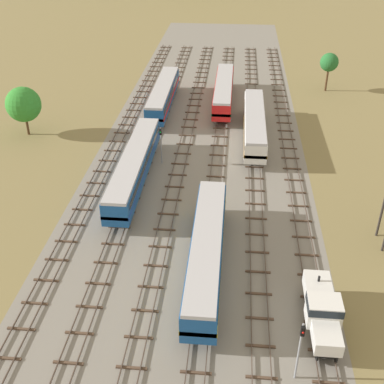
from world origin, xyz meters
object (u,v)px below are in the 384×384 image
(passenger_coach_left_mid, at_px, (135,165))
(shunter_loco_right_nearest, at_px, (322,309))
(diesel_railcar_left_far, at_px, (163,94))
(signal_post_near, at_px, (161,141))
(diesel_railcar_centre_farther, at_px, (224,90))
(diesel_railcar_centre_right_midfar, at_px, (254,123))
(diesel_railcar_centre_near, at_px, (207,249))
(signal_post_nearest, at_px, (300,345))

(passenger_coach_left_mid, bearing_deg, shunter_loco_right_nearest, -48.17)
(diesel_railcar_left_far, height_order, signal_post_near, signal_post_near)
(diesel_railcar_left_far, distance_m, diesel_railcar_centre_farther, 10.19)
(diesel_railcar_left_far, relative_size, signal_post_near, 3.98)
(diesel_railcar_left_far, bearing_deg, diesel_railcar_centre_right_midfar, -35.65)
(shunter_loco_right_nearest, distance_m, diesel_railcar_left_far, 50.67)
(diesel_railcar_centre_farther, bearing_deg, diesel_railcar_centre_right_midfar, -69.72)
(shunter_loco_right_nearest, distance_m, diesel_railcar_centre_near, 11.65)
(diesel_railcar_centre_right_midfar, bearing_deg, shunter_loco_right_nearest, -82.26)
(diesel_railcar_left_far, bearing_deg, shunter_loco_right_nearest, -67.19)
(shunter_loco_right_nearest, xyz_separation_m, diesel_railcar_centre_farther, (-9.82, 49.43, 0.59))
(diesel_railcar_left_far, bearing_deg, signal_post_near, -82.72)
(diesel_railcar_centre_near, relative_size, signal_post_nearest, 3.66)
(diesel_railcar_centre_near, height_order, diesel_railcar_left_far, same)
(passenger_coach_left_mid, relative_size, signal_post_nearest, 3.93)
(diesel_railcar_centre_farther, bearing_deg, passenger_coach_left_mid, -109.67)
(diesel_railcar_left_far, bearing_deg, diesel_railcar_centre_near, -76.36)
(diesel_railcar_centre_right_midfar, distance_m, diesel_railcar_left_far, 18.13)
(diesel_railcar_left_far, height_order, signal_post_nearest, signal_post_nearest)
(diesel_railcar_centre_near, xyz_separation_m, diesel_railcar_centre_farther, (0.00, 43.20, 0.00))
(diesel_railcar_centre_near, relative_size, passenger_coach_left_mid, 0.93)
(shunter_loco_right_nearest, relative_size, signal_post_nearest, 1.51)
(passenger_coach_left_mid, height_order, signal_post_near, signal_post_near)
(diesel_railcar_centre_near, bearing_deg, diesel_railcar_centre_right_midfar, 80.67)
(diesel_railcar_left_far, bearing_deg, passenger_coach_left_mid, -90.00)
(signal_post_nearest, relative_size, signal_post_near, 1.09)
(diesel_railcar_centre_farther, relative_size, signal_post_nearest, 3.66)
(signal_post_nearest, bearing_deg, passenger_coach_left_mid, 122.25)
(diesel_railcar_centre_farther, bearing_deg, signal_post_near, -108.55)
(diesel_railcar_centre_farther, height_order, signal_post_nearest, signal_post_nearest)
(signal_post_nearest, xyz_separation_m, signal_post_near, (-14.74, 32.76, -0.25))
(diesel_railcar_centre_near, bearing_deg, diesel_railcar_left_far, 103.64)
(passenger_coach_left_mid, xyz_separation_m, signal_post_nearest, (17.19, -27.24, 0.93))
(diesel_railcar_centre_near, xyz_separation_m, signal_post_nearest, (7.37, -11.53, 0.94))
(shunter_loco_right_nearest, distance_m, diesel_railcar_centre_right_midfar, 36.47)
(shunter_loco_right_nearest, xyz_separation_m, signal_post_nearest, (-2.46, -5.29, 1.53))
(diesel_railcar_centre_near, height_order, passenger_coach_left_mid, same)
(diesel_railcar_centre_right_midfar, distance_m, signal_post_near, 15.04)
(shunter_loco_right_nearest, height_order, diesel_railcar_centre_right_midfar, diesel_railcar_centre_right_midfar)
(passenger_coach_left_mid, height_order, diesel_railcar_centre_farther, same)
(passenger_coach_left_mid, distance_m, diesel_railcar_left_far, 24.75)
(diesel_railcar_centre_near, relative_size, diesel_railcar_centre_right_midfar, 1.00)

